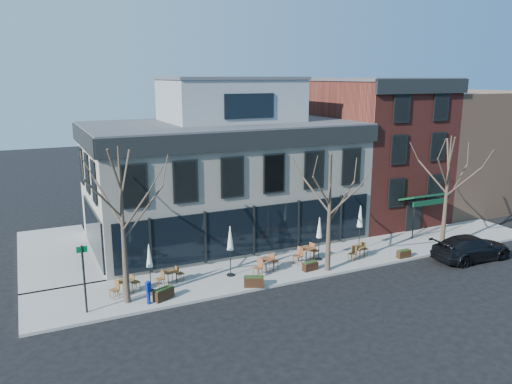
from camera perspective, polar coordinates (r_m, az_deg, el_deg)
name	(u,v)px	position (r m, az deg, el deg)	size (l,w,h in m)	color
ground	(253,259)	(31.84, -0.32, -7.64)	(120.00, 120.00, 0.00)	black
sidewalk_front	(315,261)	(31.51, 6.77, -7.82)	(33.50, 4.70, 0.15)	gray
sidewalk_side	(56,254)	(34.87, -21.89, -6.62)	(4.50, 12.00, 0.15)	gray
corner_building	(224,172)	(35.09, -3.72, 2.30)	(18.39, 10.39, 11.10)	silver
red_brick_building	(373,148)	(41.34, 13.26, 4.89)	(8.20, 11.78, 11.18)	maroon
bg_building	(454,147)	(48.93, 21.72, 4.78)	(12.00, 12.00, 10.00)	#8C664C
tree_corner	(123,224)	(25.14, -14.96, -3.57)	(3.93, 3.98, 7.92)	#382B21
tree_mid	(330,210)	(28.85, 8.41, -2.07)	(3.50, 3.55, 7.04)	#382B21
tree_right	(447,191)	(34.51, 20.97, 0.08)	(3.72, 3.77, 7.48)	#382B21
sign_pole	(84,275)	(25.32, -19.07, -8.95)	(0.50, 0.10, 3.40)	black
parked_sedan	(471,248)	(34.24, 23.39, -5.87)	(2.19, 5.38, 1.56)	black
call_box	(148,291)	(25.86, -12.22, -11.04)	(0.27, 0.25, 1.27)	#0B2392
cafe_set_0	(125,286)	(27.31, -14.74, -10.30)	(1.77, 1.11, 0.92)	brown
cafe_set_1	(170,276)	(28.12, -9.78, -9.42)	(1.69, 0.79, 0.87)	brown
cafe_set_2	(266,264)	(29.14, 1.14, -8.24)	(1.96, 1.20, 1.01)	brown
cafe_set_3	(306,253)	(30.99, 5.76, -6.94)	(2.05, 1.03, 1.05)	brown
cafe_set_4	(358,251)	(32.03, 11.60, -6.61)	(1.79, 0.97, 0.92)	brown
umbrella_0	(149,258)	(26.84, -12.10, -7.41)	(0.42, 0.42, 2.62)	black
umbrella_1	(230,241)	(28.23, -2.97, -5.60)	(0.47, 0.47, 2.95)	black
umbrella_3	(319,230)	(30.90, 7.25, -4.31)	(0.44, 0.44, 2.74)	black
umbrella_4	(360,219)	(33.05, 11.81, -3.00)	(0.48, 0.48, 3.01)	black
planter_0	(163,294)	(26.37, -10.53, -11.35)	(1.17, 0.86, 0.61)	black
planter_1	(254,281)	(27.39, -0.25, -10.18)	(1.14, 0.83, 0.60)	black
planter_2	(310,266)	(29.74, 6.22, -8.41)	(0.97, 0.48, 0.52)	black
planter_3	(404,254)	(32.88, 16.53, -6.77)	(0.92, 0.37, 0.51)	#311F10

